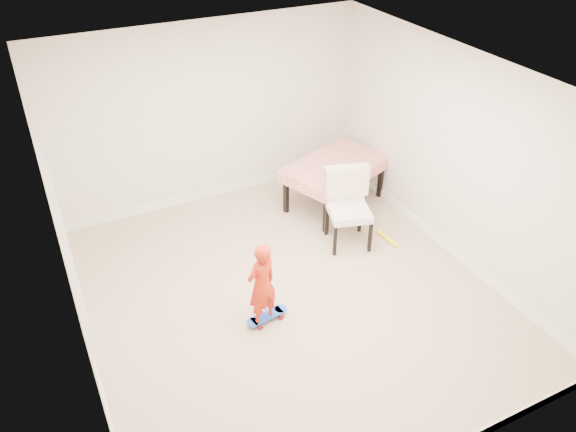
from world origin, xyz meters
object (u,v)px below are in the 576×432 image
dining_table (335,184)px  dining_chair (349,210)px  skateboard (267,318)px  child (262,287)px

dining_table → dining_chair: bearing=-130.7°
dining_chair → dining_table: bearing=86.7°
dining_table → skateboard: 2.62m
dining_table → child: (-1.95, -1.80, 0.17)m
skateboard → dining_table: bearing=34.4°
dining_chair → child: (-1.62, -0.88, -0.01)m
skateboard → child: child is taller
dining_table → skateboard: dining_table is taller
dining_table → dining_chair: (-0.33, -0.92, 0.18)m
dining_table → dining_chair: dining_chair is taller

